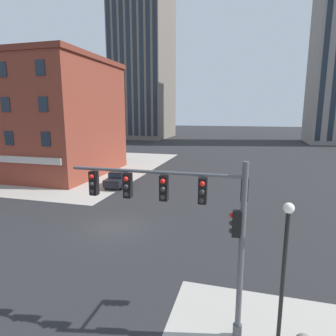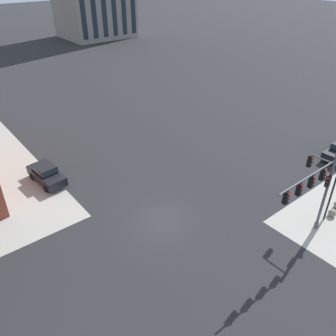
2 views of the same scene
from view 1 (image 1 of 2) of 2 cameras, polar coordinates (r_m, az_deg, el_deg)
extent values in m
plane|color=#262628|center=(20.85, -10.56, -11.63)|extent=(320.00, 320.00, 0.00)
cube|color=#A8A399|center=(47.64, -21.89, 0.53)|extent=(32.00, 32.00, 0.02)
cylinder|color=#4C4C51|center=(12.11, 13.51, -28.77)|extent=(0.32, 0.32, 0.50)
cylinder|color=#4C4C51|center=(10.49, 14.25, -16.23)|extent=(0.20, 0.20, 6.40)
cylinder|color=#4C4C51|center=(10.08, -3.05, -0.79)|extent=(6.25, 0.12, 0.12)
cylinder|color=#4C4C51|center=(10.53, 14.97, -2.31)|extent=(0.11, 1.80, 0.11)
cube|color=black|center=(9.81, 6.86, -4.48)|extent=(0.28, 0.28, 0.90)
sphere|color=red|center=(9.59, 6.76, -3.11)|extent=(0.18, 0.18, 0.18)
sphere|color=#282828|center=(9.66, 6.72, -4.73)|extent=(0.18, 0.18, 0.18)
sphere|color=#282828|center=(9.74, 6.68, -6.31)|extent=(0.18, 0.18, 0.18)
cube|color=black|center=(10.09, -0.81, -3.97)|extent=(0.28, 0.28, 0.90)
sphere|color=red|center=(9.87, -1.07, -2.63)|extent=(0.18, 0.18, 0.18)
sphere|color=#282828|center=(9.94, -1.07, -4.20)|extent=(0.18, 0.18, 0.18)
sphere|color=#282828|center=(10.02, -1.06, -5.75)|extent=(0.18, 0.18, 0.18)
cube|color=black|center=(10.54, -7.95, -3.43)|extent=(0.28, 0.28, 0.90)
sphere|color=red|center=(10.33, -8.33, -2.14)|extent=(0.18, 0.18, 0.18)
sphere|color=#282828|center=(10.40, -8.29, -3.64)|extent=(0.18, 0.18, 0.18)
sphere|color=#282828|center=(10.47, -8.25, -5.13)|extent=(0.18, 0.18, 0.18)
cube|color=black|center=(11.13, -14.40, -2.90)|extent=(0.28, 0.28, 0.90)
sphere|color=red|center=(10.94, -14.88, -1.66)|extent=(0.18, 0.18, 0.18)
sphere|color=#282828|center=(11.00, -14.81, -3.09)|extent=(0.18, 0.18, 0.18)
sphere|color=#282828|center=(11.07, -14.74, -4.49)|extent=(0.18, 0.18, 0.18)
cube|color=black|center=(10.05, 13.39, -10.64)|extent=(0.28, 0.28, 0.90)
sphere|color=red|center=(9.96, 12.53, -9.09)|extent=(0.18, 0.18, 0.18)
sphere|color=#282828|center=(10.06, 12.46, -10.59)|extent=(0.18, 0.18, 0.18)
sphere|color=#282828|center=(10.16, 12.40, -12.06)|extent=(0.18, 0.18, 0.18)
cube|color=black|center=(11.44, 14.87, -4.11)|extent=(0.28, 0.28, 0.90)
sphere|color=red|center=(11.22, 14.93, -2.93)|extent=(0.18, 0.18, 0.18)
sphere|color=#282828|center=(11.28, 14.86, -4.31)|extent=(0.18, 0.18, 0.18)
sphere|color=#282828|center=(11.36, 14.80, -5.67)|extent=(0.18, 0.18, 0.18)
cylinder|color=black|center=(11.08, 21.71, -19.99)|extent=(0.14, 0.14, 4.75)
sphere|color=white|center=(10.05, 22.74, -7.31)|extent=(0.36, 0.36, 0.36)
cube|color=black|center=(31.92, -9.81, -2.35)|extent=(2.13, 4.53, 0.76)
cube|color=black|center=(31.91, -9.75, -1.10)|extent=(1.67, 2.23, 0.60)
cube|color=#232D38|center=(31.91, -9.75, -1.10)|extent=(1.71, 2.32, 0.40)
cylinder|color=black|center=(30.49, -9.18, -3.69)|extent=(0.27, 0.66, 0.64)
cylinder|color=black|center=(31.08, -12.10, -3.51)|extent=(0.27, 0.66, 0.64)
cylinder|color=black|center=(32.99, -7.61, -2.53)|extent=(0.27, 0.66, 0.64)
cylinder|color=black|center=(33.54, -10.33, -2.39)|extent=(0.27, 0.66, 0.64)
cube|color=brown|center=(43.81, -26.61, 8.56)|extent=(22.95, 14.99, 14.00)
cube|color=brown|center=(44.26, -27.45, 18.01)|extent=(23.41, 15.29, 0.60)
cube|color=#1E2833|center=(35.26, -28.89, 5.20)|extent=(1.10, 0.08, 1.50)
cube|color=#1E2833|center=(32.24, -22.99, 5.28)|extent=(1.10, 0.08, 1.50)
cube|color=#1E2833|center=(35.16, -29.42, 10.87)|extent=(1.10, 0.08, 1.50)
cube|color=#1E2833|center=(32.14, -23.46, 11.50)|extent=(1.10, 0.08, 1.50)
cube|color=#1E2833|center=(35.42, -29.97, 16.52)|extent=(1.10, 0.08, 1.50)
cube|color=#1E2833|center=(32.42, -23.95, 17.68)|extent=(1.10, 0.08, 1.50)
cube|color=#1E2833|center=(82.01, 29.09, 23.16)|extent=(1.20, 0.10, 52.12)
cube|color=#70665B|center=(97.71, -4.89, 26.32)|extent=(15.45, 19.97, 67.94)
cube|color=#1E2833|center=(91.37, -11.81, 27.25)|extent=(1.20, 0.10, 65.22)
cube|color=#1E2833|center=(90.57, -10.58, 27.44)|extent=(1.20, 0.10, 65.22)
cube|color=#1E2833|center=(89.80, -9.33, 27.62)|extent=(1.20, 0.10, 65.22)
cube|color=#1E2833|center=(89.07, -8.05, 27.80)|extent=(1.20, 0.10, 65.22)
cube|color=#1E2833|center=(88.37, -6.75, 27.97)|extent=(1.20, 0.10, 65.22)
cube|color=#1E2833|center=(87.71, -5.42, 28.13)|extent=(1.20, 0.10, 65.22)
cube|color=#1E2833|center=(87.09, -4.07, 28.27)|extent=(1.20, 0.10, 65.22)
cube|color=#1E2833|center=(86.51, -2.70, 28.41)|extent=(1.20, 0.10, 65.22)
camera|label=2|loc=(23.19, -76.81, 27.17)|focal=36.61mm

